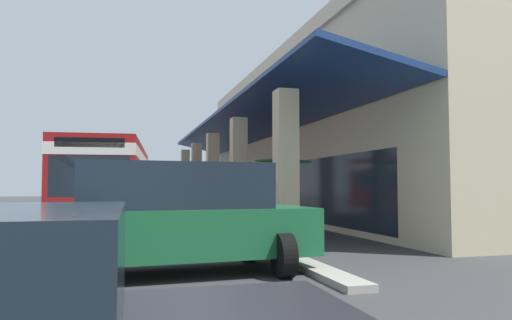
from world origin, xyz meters
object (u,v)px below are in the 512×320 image
object	(u,v)px
transit_bus	(111,179)
pedestrian	(166,212)
parked_suv_green	(177,217)
potted_palm	(288,217)

from	to	relation	value
transit_bus	pedestrian	xyz separation A→B (m)	(8.12, 1.53, -0.92)
transit_bus	parked_suv_green	bearing A→B (deg)	7.27
parked_suv_green	potted_palm	size ratio (longest dim) A/B	2.03
transit_bus	potted_palm	world-z (taller)	transit_bus
pedestrian	parked_suv_green	bearing A→B (deg)	-1.60
transit_bus	pedestrian	world-z (taller)	transit_bus
pedestrian	potted_palm	bearing A→B (deg)	115.53
parked_suv_green	pedestrian	bearing A→B (deg)	178.40
parked_suv_green	potted_palm	bearing A→B (deg)	142.24
parked_suv_green	potted_palm	world-z (taller)	potted_palm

